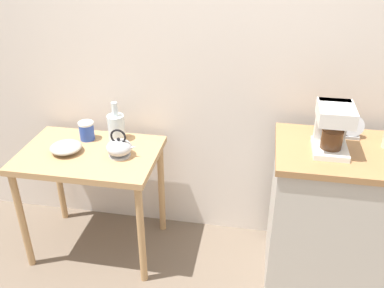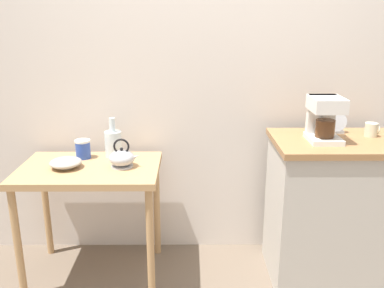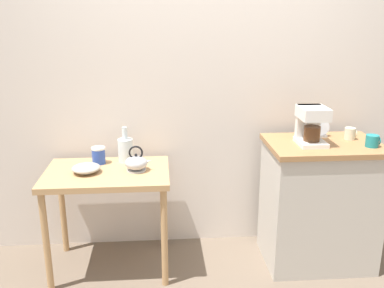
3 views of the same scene
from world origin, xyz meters
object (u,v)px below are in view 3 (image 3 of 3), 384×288
Objects in this scene: teakettle at (137,163)px; mug_dark_teal at (372,141)px; coffee_maker at (311,124)px; canister_enamel at (99,155)px; bowl_stoneware at (86,168)px; glass_carafe_vase at (125,149)px; mug_small_cream at (350,134)px; table_clock at (321,129)px.

teakettle is 2.04× the size of mug_dark_teal.
teakettle is 1.21m from coffee_maker.
coffee_maker is at bearing -7.35° from canister_enamel.
bowl_stoneware is 0.34m from glass_carafe_vase.
glass_carafe_vase is at bearing 41.14° from bowl_stoneware.
mug_small_cream is (1.84, 0.08, 0.18)m from bowl_stoneware.
glass_carafe_vase is at bearing 10.55° from canister_enamel.
glass_carafe_vase is 2.12× the size of canister_enamel.
coffee_maker is 0.42m from mug_dark_teal.
table_clock reaches higher than canister_enamel.
canister_enamel is at bearing 179.15° from table_clock.
coffee_maker is (1.18, -0.02, 0.26)m from teakettle.
bowl_stoneware is 0.19m from canister_enamel.
glass_carafe_vase is at bearing 177.62° from table_clock.
mug_small_cream is at bearing -24.11° from table_clock.
coffee_maker is 2.82× the size of mug_dark_teal.
glass_carafe_vase is 1.70m from mug_dark_teal.
canister_enamel is 0.46× the size of coffee_maker.
table_clock reaches higher than bowl_stoneware.
coffee_maker is (1.46, -0.19, 0.25)m from canister_enamel.
table_clock is at bearing 155.89° from mug_small_cream.
mug_small_cream is (0.32, 0.08, -0.10)m from coffee_maker.
teakettle is at bearing -31.16° from canister_enamel.
table_clock reaches higher than teakettle.
glass_carafe_vase is (-0.09, 0.20, 0.03)m from teakettle.
glass_carafe_vase is 0.19m from canister_enamel.
bowl_stoneware is at bearing -177.31° from teakettle.
coffee_maker reaches higher than bowl_stoneware.
teakettle is at bearing -173.81° from table_clock.
table_clock is (1.60, -0.02, 0.17)m from canister_enamel.
coffee_maker is (1.27, -0.22, 0.22)m from glass_carafe_vase.
bowl_stoneware is 1.55m from coffee_maker.
mug_small_cream is 0.20m from table_clock.
mug_small_cream is at bearing 111.20° from mug_dark_teal.
glass_carafe_vase reaches higher than mug_dark_teal.
coffee_maker is 0.23m from table_clock.
mug_dark_teal is 0.37m from table_clock.
mug_dark_teal is (1.58, -0.12, 0.16)m from teakettle.
glass_carafe_vase is 3.07× the size of mug_small_cream.
mug_small_cream is (1.59, -0.14, 0.12)m from glass_carafe_vase.
canister_enamel is at bearing 71.56° from bowl_stoneware.
canister_enamel is at bearing -169.45° from glass_carafe_vase.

